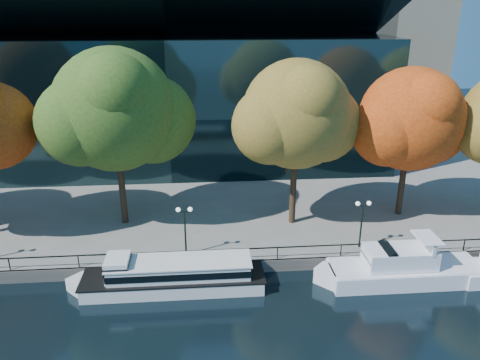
{
  "coord_description": "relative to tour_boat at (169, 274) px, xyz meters",
  "views": [
    {
      "loc": [
        -0.47,
        -28.02,
        19.6
      ],
      "look_at": [
        2.49,
        8.0,
        5.77
      ],
      "focal_mm": 35.0,
      "sensor_mm": 36.0,
      "label": 1
    }
  ],
  "objects": [
    {
      "name": "ground",
      "position": [
        3.22,
        -1.37,
        -1.16
      ],
      "size": [
        160.0,
        160.0,
        0.0
      ],
      "primitive_type": "plane",
      "color": "black",
      "rests_on": "ground"
    },
    {
      "name": "promenade",
      "position": [
        3.22,
        35.0,
        -0.66
      ],
      "size": [
        90.0,
        67.08,
        1.0
      ],
      "color": "slate",
      "rests_on": "ground"
    },
    {
      "name": "railing",
      "position": [
        3.22,
        1.88,
        0.78
      ],
      "size": [
        88.2,
        0.08,
        0.99
      ],
      "color": "black",
      "rests_on": "promenade"
    },
    {
      "name": "convention_building",
      "position": [
        -0.78,
        30.41,
        7.35
      ],
      "size": [
        50.0,
        24.57,
        21.43
      ],
      "color": "black",
      "rests_on": "ground"
    },
    {
      "name": "tour_boat",
      "position": [
        0.0,
        0.0,
        0.0
      ],
      "size": [
        14.34,
        3.2,
        2.72
      ],
      "color": "silver",
      "rests_on": "ground"
    },
    {
      "name": "cruiser_near",
      "position": [
        16.96,
        -0.45,
        -0.03
      ],
      "size": [
        12.49,
        3.22,
        3.62
      ],
      "color": "white",
      "rests_on": "ground"
    },
    {
      "name": "tree_2",
      "position": [
        -4.23,
        9.24,
        9.9
      ],
      "size": [
        12.78,
        10.48,
        15.38
      ],
      "color": "black",
      "rests_on": "promenade"
    },
    {
      "name": "tree_3",
      "position": [
        10.7,
        8.06,
        9.52
      ],
      "size": [
        11.39,
        9.34,
        14.43
      ],
      "color": "black",
      "rests_on": "promenade"
    },
    {
      "name": "tree_4",
      "position": [
        21.0,
        9.05,
        8.68
      ],
      "size": [
        11.3,
        9.27,
        13.55
      ],
      "color": "black",
      "rests_on": "promenade"
    },
    {
      "name": "lamp_1",
      "position": [
        1.17,
        3.13,
        2.82
      ],
      "size": [
        1.26,
        0.36,
        4.03
      ],
      "color": "black",
      "rests_on": "promenade"
    },
    {
      "name": "lamp_2",
      "position": [
        15.11,
        3.13,
        2.82
      ],
      "size": [
        1.26,
        0.36,
        4.03
      ],
      "color": "black",
      "rests_on": "promenade"
    }
  ]
}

